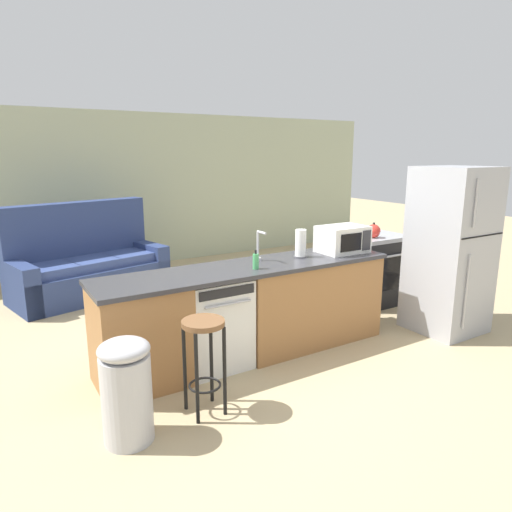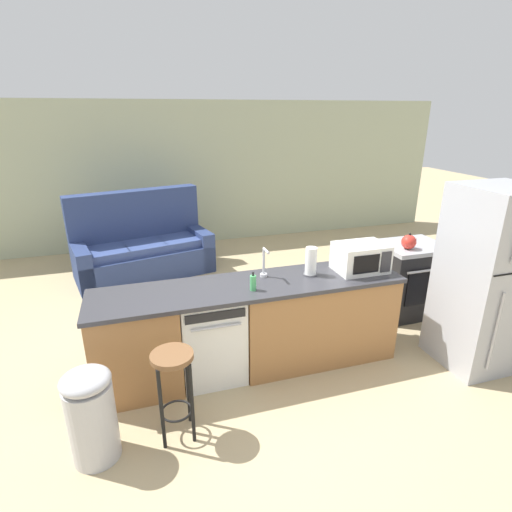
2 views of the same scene
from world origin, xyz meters
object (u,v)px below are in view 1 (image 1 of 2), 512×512
trash_bin (126,390)px  couch (86,267)px  paper_towel_roll (301,244)px  microwave (343,239)px  kettle (374,231)px  dishwasher (213,322)px  bar_stool (204,346)px  soap_bottle (256,261)px  stove_range (373,269)px  refrigerator (450,251)px

trash_bin → couch: bearing=82.5°
paper_towel_roll → couch: size_ratio=0.13×
couch → microwave: bearing=-54.2°
kettle → trash_bin: size_ratio=0.28×
dishwasher → kettle: size_ratio=4.10×
paper_towel_roll → couch: bearing=118.7°
paper_towel_roll → bar_stool: bearing=-152.9°
soap_bottle → bar_stool: soap_bottle is taller
microwave → trash_bin: size_ratio=0.68×
paper_towel_roll → kettle: bearing=15.1°
dishwasher → stove_range: (2.60, 0.55, 0.03)m
paper_towel_roll → stove_range: bearing=17.8°
refrigerator → microwave: refrigerator is taller
stove_range → microwave: bearing=-152.6°
kettle → couch: bearing=140.5°
stove_range → bar_stool: bearing=-157.7°
kettle → couch: (-2.97, 2.45, -0.59)m
refrigerator → paper_towel_roll: (-1.58, 0.59, 0.14)m
stove_range → trash_bin: stove_range is taller
dishwasher → microwave: (1.54, -0.00, 0.62)m
refrigerator → trash_bin: size_ratio=2.43×
soap_bottle → trash_bin: bearing=-156.7°
refrigerator → bar_stool: 3.04m
dishwasher → soap_bottle: (0.38, -0.14, 0.55)m
dishwasher → microwave: microwave is taller
kettle → trash_bin: 3.68m
soap_bottle → couch: couch is taller
dishwasher → paper_towel_roll: (1.02, 0.04, 0.62)m
microwave → soap_bottle: size_ratio=2.84×
soap_bottle → stove_range: bearing=17.1°
stove_range → kettle: bearing=-142.8°
microwave → kettle: (0.89, 0.42, -0.05)m
microwave → refrigerator: bearing=-27.4°
stove_range → refrigerator: bearing=-90.0°
trash_bin → dishwasher: bearing=36.0°
microwave → bar_stool: microwave is taller
soap_bottle → couch: bearing=106.9°
kettle → soap_bottle: bearing=-164.8°
refrigerator → soap_bottle: size_ratio=10.20×
microwave → soap_bottle: bearing=-173.4°
paper_towel_roll → kettle: 1.47m
kettle → trash_bin: bearing=-161.4°
dishwasher → bar_stool: (-0.41, -0.69, 0.11)m
soap_bottle → trash_bin: soap_bottle is taller
refrigerator → kettle: (-0.17, 0.97, 0.09)m
bar_stool → kettle: bearing=21.3°
microwave → paper_towel_roll: (-0.52, 0.04, -0.00)m
refrigerator → stove_range: bearing=90.0°
microwave → paper_towel_roll: 0.52m
microwave → trash_bin: bearing=-164.0°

